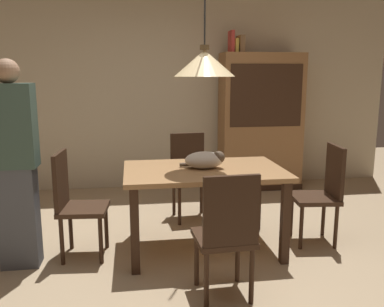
{
  "coord_description": "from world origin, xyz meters",
  "views": [
    {
      "loc": [
        -0.49,
        -3.08,
        1.57
      ],
      "look_at": [
        0.05,
        0.58,
        0.85
      ],
      "focal_mm": 38.24,
      "sensor_mm": 36.0,
      "label": 1
    }
  ],
  "objects_px": {
    "chair_right_side": "(323,190)",
    "chair_left_side": "(74,200)",
    "book_yellow_short": "(235,46)",
    "book_brown_thick": "(241,44)",
    "dining_table": "(204,180)",
    "cat_sleeping": "(205,160)",
    "person_standing": "(15,165)",
    "chair_near_front": "(227,231)",
    "hutch_bookcase": "(260,125)",
    "pendant_lamp": "(205,63)",
    "chair_far_back": "(189,172)",
    "book_red_tall": "(231,42)"
  },
  "relations": [
    {
      "from": "chair_right_side",
      "to": "chair_left_side",
      "type": "bearing_deg",
      "value": 179.62
    },
    {
      "from": "chair_left_side",
      "to": "book_yellow_short",
      "type": "height_order",
      "value": "book_yellow_short"
    },
    {
      "from": "book_brown_thick",
      "to": "chair_right_side",
      "type": "bearing_deg",
      "value": -81.26
    },
    {
      "from": "dining_table",
      "to": "book_yellow_short",
      "type": "relative_size",
      "value": 7.0
    },
    {
      "from": "dining_table",
      "to": "book_yellow_short",
      "type": "xyz_separation_m",
      "value": [
        0.76,
        1.94,
        1.29
      ]
    },
    {
      "from": "cat_sleeping",
      "to": "book_brown_thick",
      "type": "relative_size",
      "value": 1.63
    },
    {
      "from": "chair_right_side",
      "to": "person_standing",
      "type": "distance_m",
      "value": 2.71
    },
    {
      "from": "book_yellow_short",
      "to": "chair_near_front",
      "type": "bearing_deg",
      "value": -105.03
    },
    {
      "from": "chair_left_side",
      "to": "chair_right_side",
      "type": "bearing_deg",
      "value": -0.38
    },
    {
      "from": "dining_table",
      "to": "chair_left_side",
      "type": "distance_m",
      "value": 1.14
    },
    {
      "from": "hutch_bookcase",
      "to": "book_brown_thick",
      "type": "bearing_deg",
      "value": 179.72
    },
    {
      "from": "pendant_lamp",
      "to": "book_yellow_short",
      "type": "height_order",
      "value": "pendant_lamp"
    },
    {
      "from": "chair_far_back",
      "to": "dining_table",
      "type": "bearing_deg",
      "value": -89.59
    },
    {
      "from": "dining_table",
      "to": "person_standing",
      "type": "relative_size",
      "value": 0.83
    },
    {
      "from": "hutch_bookcase",
      "to": "book_brown_thick",
      "type": "xyz_separation_m",
      "value": [
        -0.3,
        0.0,
        1.07
      ]
    },
    {
      "from": "book_yellow_short",
      "to": "cat_sleeping",
      "type": "bearing_deg",
      "value": -111.18
    },
    {
      "from": "dining_table",
      "to": "chair_far_back",
      "type": "distance_m",
      "value": 0.89
    },
    {
      "from": "book_red_tall",
      "to": "chair_far_back",
      "type": "bearing_deg",
      "value": -123.82
    },
    {
      "from": "book_red_tall",
      "to": "person_standing",
      "type": "distance_m",
      "value": 3.25
    },
    {
      "from": "cat_sleeping",
      "to": "dining_table",
      "type": "bearing_deg",
      "value": -140.68
    },
    {
      "from": "chair_near_front",
      "to": "book_red_tall",
      "type": "relative_size",
      "value": 3.32
    },
    {
      "from": "chair_near_front",
      "to": "hutch_bookcase",
      "type": "xyz_separation_m",
      "value": [
        1.13,
        2.81,
        0.38
      ]
    },
    {
      "from": "book_red_tall",
      "to": "book_brown_thick",
      "type": "distance_m",
      "value": 0.13
    },
    {
      "from": "dining_table",
      "to": "book_red_tall",
      "type": "height_order",
      "value": "book_red_tall"
    },
    {
      "from": "chair_right_side",
      "to": "chair_far_back",
      "type": "distance_m",
      "value": 1.44
    },
    {
      "from": "chair_right_side",
      "to": "chair_near_front",
      "type": "xyz_separation_m",
      "value": [
        -1.12,
        -0.87,
        0.0
      ]
    },
    {
      "from": "chair_left_side",
      "to": "chair_far_back",
      "type": "bearing_deg",
      "value": 37.84
    },
    {
      "from": "chair_near_front",
      "to": "cat_sleeping",
      "type": "height_order",
      "value": "chair_near_front"
    },
    {
      "from": "chair_right_side",
      "to": "book_brown_thick",
      "type": "height_order",
      "value": "book_brown_thick"
    },
    {
      "from": "cat_sleeping",
      "to": "book_yellow_short",
      "type": "relative_size",
      "value": 1.96
    },
    {
      "from": "dining_table",
      "to": "hutch_bookcase",
      "type": "bearing_deg",
      "value": 59.66
    },
    {
      "from": "chair_near_front",
      "to": "chair_far_back",
      "type": "relative_size",
      "value": 1.0
    },
    {
      "from": "dining_table",
      "to": "hutch_bookcase",
      "type": "xyz_separation_m",
      "value": [
        1.13,
        1.94,
        0.24
      ]
    },
    {
      "from": "chair_near_front",
      "to": "book_brown_thick",
      "type": "bearing_deg",
      "value": 73.66
    },
    {
      "from": "book_brown_thick",
      "to": "book_red_tall",
      "type": "bearing_deg",
      "value": 180.0
    },
    {
      "from": "chair_right_side",
      "to": "book_yellow_short",
      "type": "bearing_deg",
      "value": 100.72
    },
    {
      "from": "chair_far_back",
      "to": "person_standing",
      "type": "distance_m",
      "value": 1.87
    },
    {
      "from": "dining_table",
      "to": "book_yellow_short",
      "type": "bearing_deg",
      "value": 68.58
    },
    {
      "from": "dining_table",
      "to": "chair_left_side",
      "type": "bearing_deg",
      "value": 179.66
    },
    {
      "from": "chair_near_front",
      "to": "cat_sleeping",
      "type": "xyz_separation_m",
      "value": [
        0.01,
        0.89,
        0.32
      ]
    },
    {
      "from": "hutch_bookcase",
      "to": "book_brown_thick",
      "type": "distance_m",
      "value": 1.11
    },
    {
      "from": "hutch_bookcase",
      "to": "book_brown_thick",
      "type": "height_order",
      "value": "book_brown_thick"
    },
    {
      "from": "chair_far_back",
      "to": "hutch_bookcase",
      "type": "relative_size",
      "value": 0.5
    },
    {
      "from": "chair_right_side",
      "to": "cat_sleeping",
      "type": "distance_m",
      "value": 1.16
    },
    {
      "from": "book_brown_thick",
      "to": "person_standing",
      "type": "distance_m",
      "value": 3.33
    },
    {
      "from": "person_standing",
      "to": "chair_left_side",
      "type": "bearing_deg",
      "value": 14.39
    },
    {
      "from": "book_yellow_short",
      "to": "person_standing",
      "type": "relative_size",
      "value": 0.12
    },
    {
      "from": "chair_far_back",
      "to": "book_red_tall",
      "type": "distance_m",
      "value": 1.95
    },
    {
      "from": "dining_table",
      "to": "pendant_lamp",
      "type": "distance_m",
      "value": 1.01
    },
    {
      "from": "chair_far_back",
      "to": "book_brown_thick",
      "type": "xyz_separation_m",
      "value": [
        0.84,
        1.06,
        1.45
      ]
    }
  ]
}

